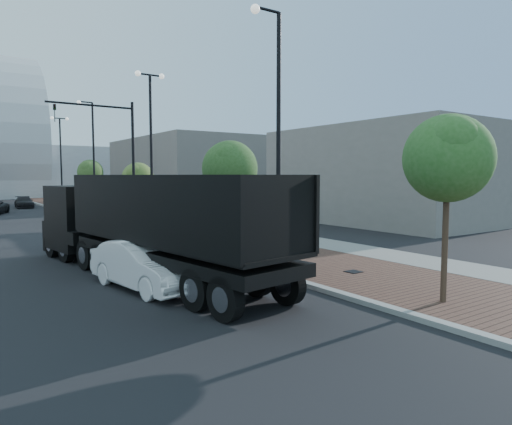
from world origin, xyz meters
TOP-DOWN VIEW (x-y plane):
  - sidewalk at (3.50, 40.00)m, footprint 7.00×140.00m
  - concrete_strip at (6.20, 40.00)m, footprint 2.40×140.00m
  - curb at (0.00, 40.00)m, footprint 0.30×140.00m
  - dump_truck at (-3.90, 13.69)m, footprint 4.43×13.65m
  - white_sedan at (-4.28, 10.29)m, footprint 2.29×4.73m
  - dark_car_far at (-2.17, 51.38)m, footprint 1.91×4.26m
  - pedestrian at (6.19, 19.01)m, footprint 0.69×0.46m
  - streetlight_1 at (0.49, 10.00)m, footprint 1.44×0.56m
  - streetlight_2 at (0.60, 22.00)m, footprint 1.72×0.56m
  - streetlight_3 at (0.49, 34.00)m, footprint 1.44×0.56m
  - streetlight_4 at (0.60, 46.00)m, footprint 1.72×0.56m
  - traffic_mast at (-0.30, 25.00)m, footprint 5.09×0.20m
  - tree_0 at (1.65, 4.02)m, footprint 2.36×2.31m
  - tree_1 at (1.65, 15.02)m, footprint 2.58×2.56m
  - tree_2 at (1.65, 27.02)m, footprint 2.24×2.17m
  - tree_3 at (1.65, 39.02)m, footprint 2.30×2.23m
  - commercial_block_ne at (16.00, 50.00)m, footprint 12.00×22.00m
  - commercial_block_e at (18.00, 20.00)m, footprint 10.00×16.00m
  - utility_cover_1 at (2.40, 8.00)m, footprint 0.50×0.50m
  - utility_cover_2 at (2.40, 19.00)m, footprint 0.50×0.50m

SIDE VIEW (x-z plane):
  - sidewalk at x=3.50m, z-range 0.00..0.12m
  - concrete_strip at x=6.20m, z-range 0.00..0.13m
  - curb at x=0.00m, z-range 0.00..0.14m
  - utility_cover_1 at x=2.40m, z-range 0.12..0.14m
  - utility_cover_2 at x=2.40m, z-range 0.12..0.14m
  - dark_car_far at x=-2.17m, z-range 0.00..1.21m
  - white_sedan at x=-4.28m, z-range 0.00..1.50m
  - pedestrian at x=6.19m, z-range 0.00..1.84m
  - dump_truck at x=-3.90m, z-range -0.28..3.23m
  - tree_2 at x=1.65m, z-range 1.07..5.42m
  - commercial_block_e at x=18.00m, z-range 0.00..7.00m
  - tree_3 at x=1.65m, z-range 1.30..6.17m
  - tree_1 at x=1.65m, z-range 1.25..6.33m
  - tree_0 at x=1.65m, z-range 1.37..6.46m
  - commercial_block_ne at x=16.00m, z-range 0.00..8.00m
  - streetlight_1 at x=0.49m, z-range -0.26..8.95m
  - streetlight_3 at x=0.49m, z-range -0.26..8.95m
  - streetlight_2 at x=0.60m, z-range 0.18..9.46m
  - streetlight_4 at x=0.60m, z-range 0.18..9.46m
  - traffic_mast at x=-0.30m, z-range 0.98..8.98m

